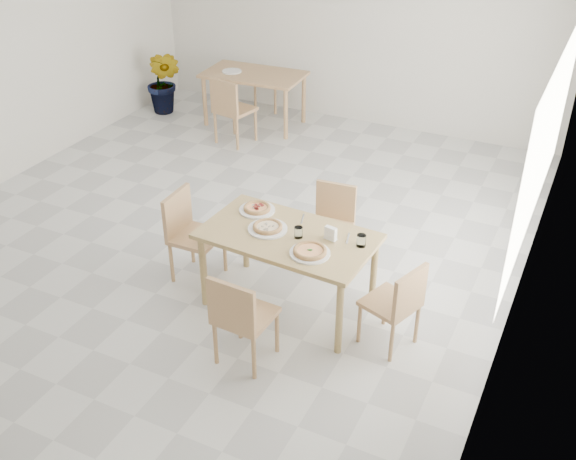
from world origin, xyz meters
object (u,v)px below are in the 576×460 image
at_px(pizza_mushroom, 268,227).
at_px(plate_pepperoni, 257,210).
at_px(napkin_holder, 331,234).
at_px(plate_margherita, 310,253).
at_px(tumbler_a, 361,241).
at_px(chair_east, 398,301).
at_px(second_table, 254,79).
at_px(pizza_pepperoni, 257,208).
at_px(chair_back_n, 276,73).
at_px(plate_empty, 232,71).
at_px(plate_mushroom, 268,229).
at_px(chair_back_s, 231,107).
at_px(chair_north, 332,219).
at_px(main_table, 288,243).
at_px(tumbler_b, 298,232).
at_px(pizza_margherita, 310,251).
at_px(potted_plant, 164,82).
at_px(chair_south, 240,315).
at_px(chair_west, 189,229).

bearing_deg(pizza_mushroom, plate_pepperoni, 133.58).
bearing_deg(napkin_holder, plate_margherita, -93.40).
height_order(tumbler_a, napkin_holder, napkin_holder).
distance_m(chair_east, second_table, 5.04).
bearing_deg(pizza_pepperoni, chair_back_n, 114.93).
relative_size(chair_east, plate_empty, 2.93).
distance_m(plate_mushroom, second_table, 4.23).
distance_m(napkin_holder, chair_back_s, 3.85).
bearing_deg(chair_back_s, chair_north, 149.36).
bearing_deg(chair_back_s, plate_pepperoni, 135.36).
xyz_separation_m(second_table, chair_back_n, (-0.05, 0.76, -0.14)).
relative_size(main_table, tumbler_a, 14.64).
bearing_deg(chair_east, tumbler_b, -77.00).
distance_m(plate_mushroom, tumbler_b, 0.29).
xyz_separation_m(pizza_margherita, tumbler_b, (-0.19, 0.19, 0.02)).
bearing_deg(chair_back_n, chair_north, -46.53).
relative_size(tumbler_a, chair_back_n, 0.12).
distance_m(plate_margherita, potted_plant, 5.42).
bearing_deg(tumbler_b, chair_north, 92.87).
xyz_separation_m(pizza_mushroom, tumbler_a, (0.81, 0.11, 0.02)).
relative_size(tumbler_a, napkin_holder, 0.81).
distance_m(pizza_margherita, pizza_mushroom, 0.52).
bearing_deg(plate_pepperoni, chair_east, -13.54).
relative_size(plate_mushroom, plate_empty, 1.25).
xyz_separation_m(second_table, plate_empty, (-0.30, -0.09, 0.10)).
height_order(tumbler_a, second_table, tumbler_a).
xyz_separation_m(chair_east, pizza_pepperoni, (-1.46, 0.35, 0.32)).
height_order(chair_south, chair_east, chair_south).
height_order(chair_south, plate_mushroom, chair_south).
distance_m(pizza_margherita, plate_empty, 4.75).
bearing_deg(napkin_holder, main_table, -158.01).
height_order(chair_west, pizza_pepperoni, chair_west).
distance_m(chair_south, chair_north, 1.70).
bearing_deg(chair_back_s, plate_margherita, 140.30).
bearing_deg(plate_pepperoni, plate_empty, 123.43).
distance_m(chair_north, pizza_mushroom, 0.95).
bearing_deg(pizza_mushroom, plate_mushroom, -90.00).
relative_size(tumbler_a, second_table, 0.07).
distance_m(plate_pepperoni, chair_back_n, 4.61).
height_order(plate_mushroom, tumbler_a, tumbler_a).
bearing_deg(chair_north, tumbler_a, -57.40).
bearing_deg(plate_pepperoni, tumbler_b, -24.79).
relative_size(main_table, plate_pepperoni, 4.70).
bearing_deg(pizza_mushroom, chair_north, 73.98).
xyz_separation_m(plate_pepperoni, chair_back_n, (-1.94, 4.17, -0.24)).
height_order(pizza_margherita, pizza_mushroom, same).
bearing_deg(chair_south, napkin_holder, -108.43).
distance_m(plate_pepperoni, tumbler_a, 1.06).
bearing_deg(plate_empty, main_table, -53.66).
relative_size(plate_margherita, plate_pepperoni, 1.03).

